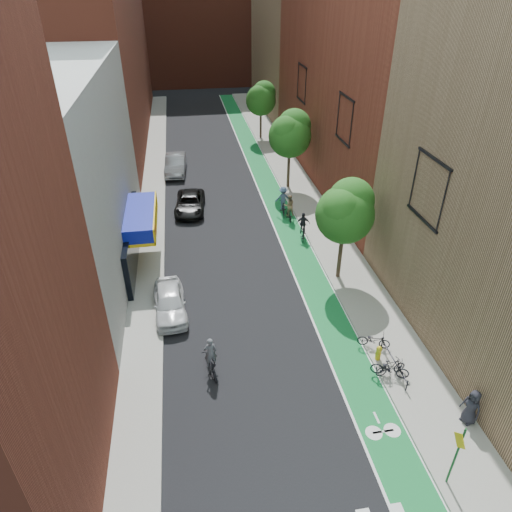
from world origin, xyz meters
name	(u,v)px	position (x,y,z in m)	size (l,w,h in m)	color
ground	(283,425)	(0.00, 0.00, 0.00)	(160.00, 160.00, 0.00)	black
bike_lane	(266,180)	(4.00, 26.00, 0.01)	(2.00, 68.00, 0.01)	#136F34
sidewalk_left	(154,187)	(-6.00, 26.00, 0.07)	(2.00, 68.00, 0.15)	gray
sidewalk_right	(293,178)	(6.50, 26.00, 0.07)	(3.00, 68.00, 0.15)	gray
building_left_white	(47,179)	(-11.00, 14.00, 6.00)	(8.00, 20.00, 12.00)	silver
building_left_far_red	(96,30)	(-11.00, 42.00, 11.00)	(8.00, 36.00, 22.00)	maroon
building_right_mid_red	(365,46)	(12.00, 26.00, 11.00)	(8.00, 28.00, 22.00)	maroon
building_right_far_tan	(295,37)	(12.00, 50.00, 9.00)	(8.00, 20.00, 18.00)	#8C6B4C
building_far_closure	(191,15)	(0.00, 72.00, 10.00)	(30.00, 14.00, 20.00)	maroon
tree_near	(346,210)	(5.65, 10.02, 4.66)	(3.40, 3.36, 6.42)	#332619
tree_mid	(290,133)	(5.65, 24.02, 4.89)	(3.55, 3.53, 6.74)	#332619
tree_far	(261,98)	(5.65, 38.02, 4.50)	(3.30, 3.25, 6.21)	#332619
sign_pole	(456,453)	(5.38, -3.50, 1.84)	(0.13, 0.71, 3.00)	#194C26
parked_car_white	(170,302)	(-4.60, 8.27, 0.73)	(1.71, 4.26, 1.45)	silver
parked_car_black	(190,203)	(-3.00, 20.87, 0.66)	(2.20, 4.77, 1.32)	black
parked_car_silver	(175,164)	(-3.99, 29.21, 0.84)	(1.77, 5.07, 1.67)	gray
cyclist_lead	(211,362)	(-2.72, 3.45, 0.67)	(0.97, 1.90, 2.03)	black
cyclist_lane_near	(289,209)	(4.36, 18.14, 0.89)	(0.82, 1.51, 2.01)	black
cyclist_lane_mid	(303,229)	(4.70, 15.20, 0.73)	(1.00, 1.75, 1.94)	black
cyclist_lane_far	(283,202)	(4.13, 19.28, 0.99)	(1.25, 1.80, 2.20)	black
parked_bike_near	(390,368)	(5.40, 1.77, 0.61)	(0.61, 1.75, 0.92)	black
parked_bike_mid	(391,367)	(5.48, 1.84, 0.61)	(0.43, 1.52, 0.91)	black
parked_bike_far	(374,340)	(5.40, 3.73, 0.57)	(0.56, 1.61, 0.85)	black
pedestrian	(471,407)	(7.60, -1.15, 1.01)	(0.84, 0.55, 1.72)	black
fire_hydrant	(379,352)	(5.30, 2.88, 0.57)	(0.27, 0.27, 0.79)	gold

